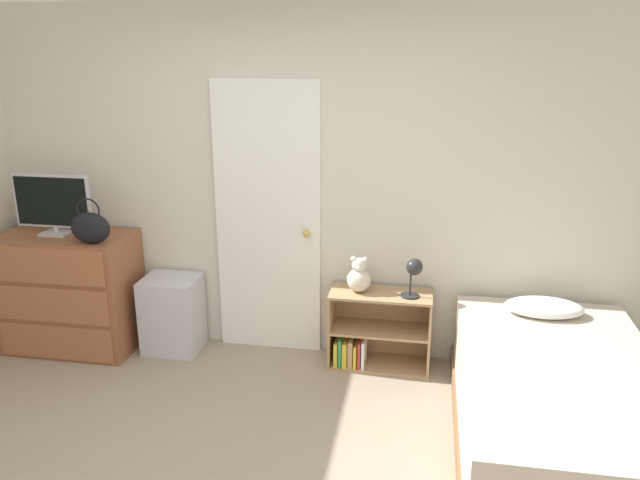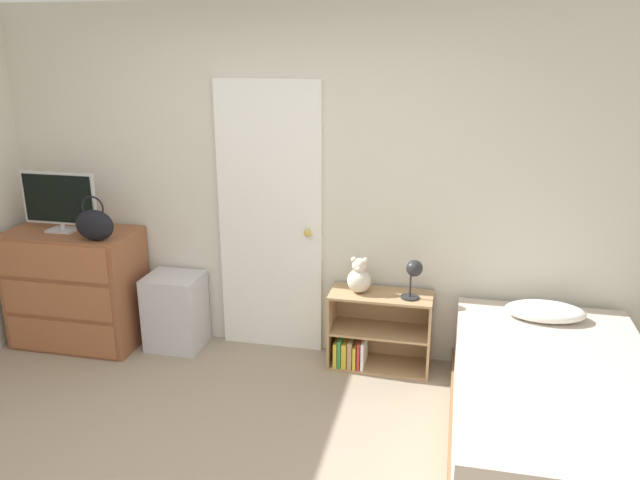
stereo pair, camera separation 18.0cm
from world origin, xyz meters
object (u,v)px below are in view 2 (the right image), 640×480
object	(u,v)px
dresser	(77,287)
storage_bin	(176,311)
tv	(59,201)
bed	(554,412)
teddy_bear	(359,277)
handbag	(94,225)
desk_lamp	(414,272)
bookshelf	(372,335)

from	to	relation	value
dresser	storage_bin	distance (m)	0.79
tv	bed	world-z (taller)	tv
tv	teddy_bear	size ratio (longest dim) A/B	2.27
handbag	desk_lamp	bearing A→B (deg)	5.61
tv	bookshelf	distance (m)	2.53
tv	storage_bin	world-z (taller)	tv
bookshelf	bed	xyz separation A→B (m)	(1.15, -0.81, 0.03)
dresser	handbag	bearing A→B (deg)	-26.73
dresser	bookshelf	size ratio (longest dim) A/B	1.33
bed	handbag	bearing A→B (deg)	170.27
teddy_bear	tv	bearing A→B (deg)	-177.30
dresser	bookshelf	world-z (taller)	dresser
storage_bin	bookshelf	xyz separation A→B (m)	(1.53, 0.03, -0.05)
dresser	teddy_bear	size ratio (longest dim) A/B	3.70
dresser	teddy_bear	bearing A→B (deg)	2.82
bookshelf	handbag	bearing A→B (deg)	-172.04
desk_lamp	bed	xyz separation A→B (m)	(0.87, -0.76, -0.50)
dresser	bookshelf	xyz separation A→B (m)	(2.30, 0.12, -0.22)
bed	desk_lamp	bearing A→B (deg)	138.84
storage_bin	desk_lamp	world-z (taller)	desk_lamp
storage_bin	desk_lamp	distance (m)	1.87
tv	bed	bearing A→B (deg)	-11.27
bookshelf	bed	bearing A→B (deg)	-35.31
desk_lamp	bed	size ratio (longest dim) A/B	0.15
teddy_bear	bed	distance (m)	1.54
bookshelf	bed	distance (m)	1.41
tv	bookshelf	xyz separation A→B (m)	(2.36, 0.11, -0.91)
bookshelf	bed	size ratio (longest dim) A/B	0.37
handbag	bookshelf	world-z (taller)	handbag
dresser	teddy_bear	xyz separation A→B (m)	(2.19, 0.11, 0.23)
teddy_bear	bed	xyz separation A→B (m)	(1.25, -0.80, -0.41)
storage_bin	bed	distance (m)	2.79
storage_bin	bed	xyz separation A→B (m)	(2.68, -0.78, -0.02)
desk_lamp	bed	world-z (taller)	desk_lamp
teddy_bear	desk_lamp	world-z (taller)	desk_lamp
tv	desk_lamp	distance (m)	2.66
tv	bookshelf	world-z (taller)	tv
tv	bed	xyz separation A→B (m)	(3.51, -0.70, -0.87)
handbag	teddy_bear	world-z (taller)	handbag
desk_lamp	storage_bin	bearing A→B (deg)	179.17
tv	teddy_bear	bearing A→B (deg)	2.70
handbag	desk_lamp	size ratio (longest dim) A/B	1.15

